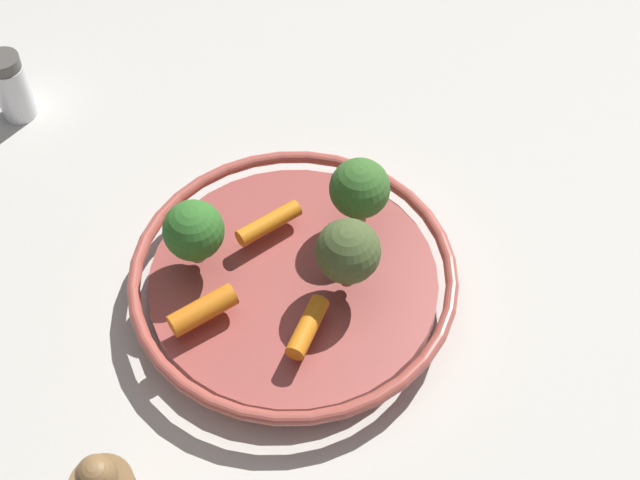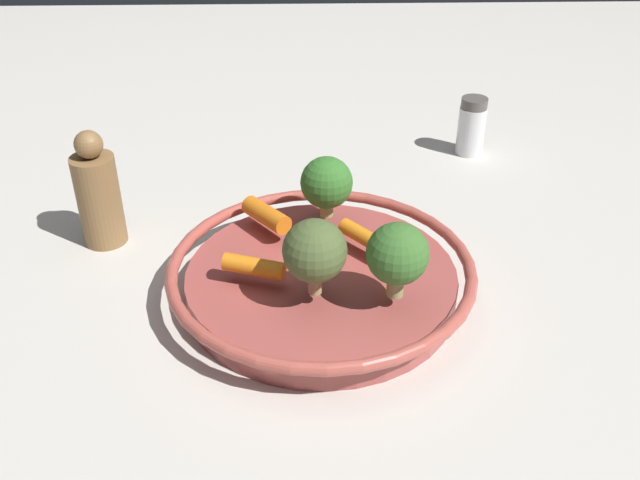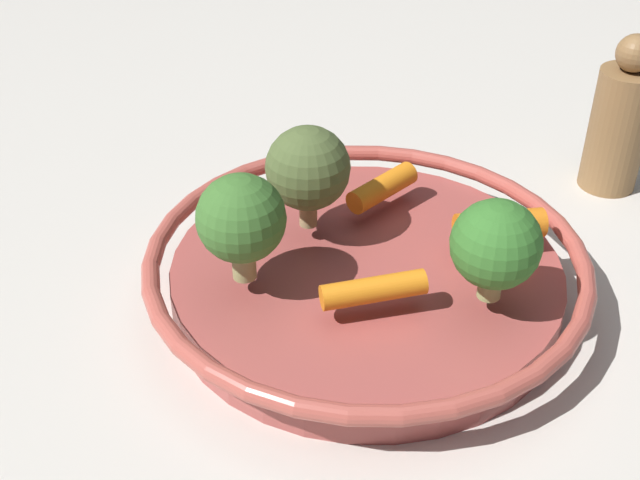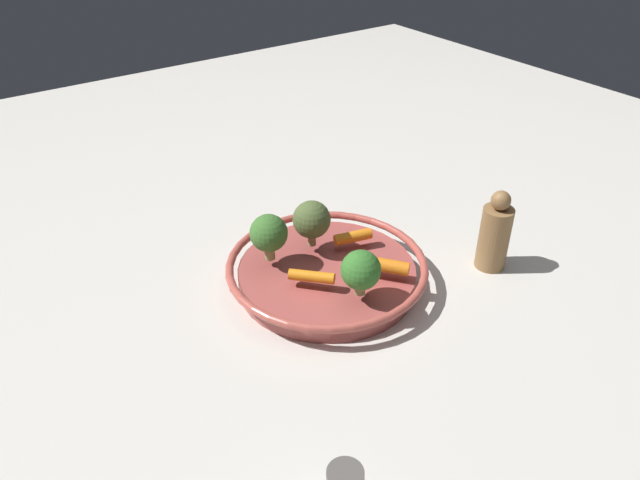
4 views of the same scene
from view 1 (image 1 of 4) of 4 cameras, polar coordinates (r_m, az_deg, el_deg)
The scene contains 9 objects.
ground_plane at distance 0.90m, azimuth -1.59°, elevation -3.48°, with size 2.33×2.33×0.00m, color beige.
serving_bowl at distance 0.88m, azimuth -1.63°, elevation -2.65°, with size 0.31×0.31×0.04m.
baby_carrot_near_rim at distance 0.84m, azimuth -7.16°, elevation -4.25°, with size 0.02×0.02×0.06m, color orange.
baby_carrot_back at distance 0.89m, azimuth -3.14°, elevation 1.04°, with size 0.02×0.02×0.07m, color orange.
baby_carrot_center at distance 0.82m, azimuth -0.77°, elevation -5.33°, with size 0.02×0.02×0.06m, color orange.
broccoli_floret_small at distance 0.87m, azimuth 2.43°, elevation 3.12°, with size 0.06×0.06×0.07m.
broccoli_floret_mid at distance 0.85m, azimuth -7.71°, elevation 0.56°, with size 0.06×0.06×0.07m.
broccoli_floret_large at distance 0.82m, azimuth 1.71°, elevation -0.71°, with size 0.06×0.06×0.08m.
salt_shaker at distance 1.08m, azimuth -18.28°, elevation 8.86°, with size 0.04×0.04×0.08m.
Camera 1 is at (-0.50, -0.07, 0.75)m, focal length 52.52 mm.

